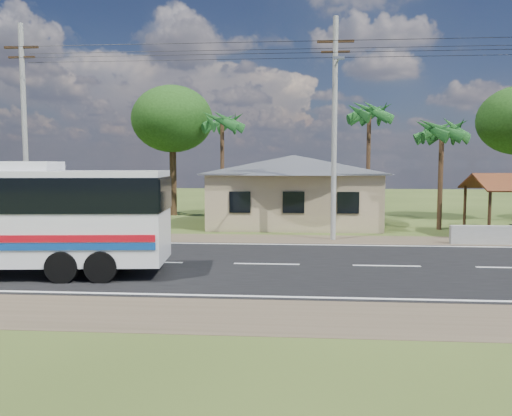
# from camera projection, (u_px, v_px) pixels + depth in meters

# --- Properties ---
(ground) EXTENTS (120.00, 120.00, 0.00)m
(ground) POSITION_uv_depth(u_px,v_px,m) (267.00, 264.00, 18.98)
(ground) COLOR #2E4117
(ground) RESTS_ON ground
(road) EXTENTS (120.00, 16.00, 0.03)m
(road) POSITION_uv_depth(u_px,v_px,m) (267.00, 264.00, 18.98)
(road) COLOR black
(road) RESTS_ON ground
(house) EXTENTS (12.40, 10.00, 5.00)m
(house) POSITION_uv_depth(u_px,v_px,m) (294.00, 183.00, 31.59)
(house) COLOR tan
(house) RESTS_ON ground
(utility_poles) EXTENTS (32.80, 2.22, 11.00)m
(utility_poles) POSITION_uv_depth(u_px,v_px,m) (328.00, 125.00, 24.72)
(utility_poles) COLOR #9E9E99
(utility_poles) RESTS_ON ground
(palm_near) EXTENTS (2.80, 2.80, 6.70)m
(palm_near) POSITION_uv_depth(u_px,v_px,m) (442.00, 131.00, 28.69)
(palm_near) COLOR #47301E
(palm_near) RESTS_ON ground
(palm_mid) EXTENTS (2.80, 2.80, 8.20)m
(palm_mid) POSITION_uv_depth(u_px,v_px,m) (369.00, 114.00, 33.30)
(palm_mid) COLOR #47301E
(palm_mid) RESTS_ON ground
(palm_far) EXTENTS (2.80, 2.80, 7.70)m
(palm_far) POSITION_uv_depth(u_px,v_px,m) (222.00, 123.00, 34.60)
(palm_far) COLOR #47301E
(palm_far) RESTS_ON ground
(tree_behind_house) EXTENTS (6.00, 6.00, 9.61)m
(tree_behind_house) POSITION_uv_depth(u_px,v_px,m) (172.00, 120.00, 36.85)
(tree_behind_house) COLOR #47301E
(tree_behind_house) RESTS_ON ground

